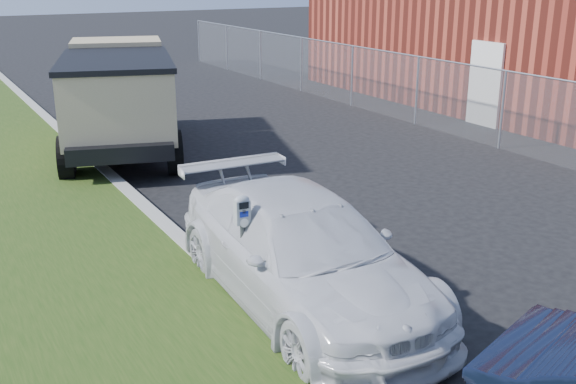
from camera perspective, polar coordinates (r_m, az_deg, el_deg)
ground at (r=9.82m, az=10.10°, el=-5.87°), size 120.00×120.00×0.00m
chainlink_fence at (r=18.39m, az=10.93°, el=9.52°), size 0.06×30.06×30.00m
brick_building at (r=23.26m, az=21.02°, el=12.60°), size 9.20×14.20×4.17m
parking_meter at (r=7.97m, az=-3.87°, el=-2.84°), size 0.20×0.14×1.35m
white_wagon at (r=8.29m, az=1.19°, el=-5.10°), size 2.11×4.76×1.36m
dump_truck at (r=15.97m, az=-14.14°, el=8.17°), size 3.79×6.30×2.32m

